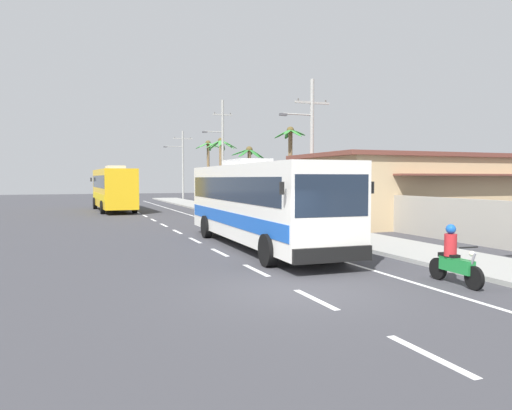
{
  "coord_description": "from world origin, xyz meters",
  "views": [
    {
      "loc": [
        -5.26,
        -10.87,
        2.78
      ],
      "look_at": [
        1.8,
        7.57,
        1.7
      ],
      "focal_mm": 34.54,
      "sensor_mm": 36.0,
      "label": 1
    }
  ],
  "objects_px": {
    "palm_nearest": "(249,165)",
    "palm_third": "(208,159)",
    "coach_bus_far_lane": "(114,188)",
    "utility_pole_far": "(222,151)",
    "utility_pole_distant": "(182,163)",
    "motorcycle_trailing": "(454,260)",
    "palm_fourth": "(221,159)",
    "pedestrian_midwalk": "(307,210)",
    "motorcycle_beside_bus": "(231,213)",
    "coach_bus_foreground": "(259,201)",
    "roadside_building": "(424,189)",
    "pedestrian_near_kerb": "(269,204)",
    "utility_pole_mid": "(311,147)",
    "palm_farthest": "(290,156)"
  },
  "relations": [
    {
      "from": "utility_pole_far",
      "to": "palm_third",
      "type": "height_order",
      "value": "utility_pole_far"
    },
    {
      "from": "palm_fourth",
      "to": "pedestrian_midwalk",
      "type": "bearing_deg",
      "value": -94.13
    },
    {
      "from": "palm_farthest",
      "to": "motorcycle_trailing",
      "type": "bearing_deg",
      "value": -105.01
    },
    {
      "from": "pedestrian_near_kerb",
      "to": "roadside_building",
      "type": "distance_m",
      "value": 9.77
    },
    {
      "from": "motorcycle_beside_bus",
      "to": "utility_pole_distant",
      "type": "relative_size",
      "value": 0.22
    },
    {
      "from": "palm_third",
      "to": "motorcycle_beside_bus",
      "type": "bearing_deg",
      "value": -102.03
    },
    {
      "from": "pedestrian_midwalk",
      "to": "palm_fourth",
      "type": "distance_m",
      "value": 22.43
    },
    {
      "from": "motorcycle_beside_bus",
      "to": "pedestrian_near_kerb",
      "type": "relative_size",
      "value": 1.09
    },
    {
      "from": "utility_pole_far",
      "to": "utility_pole_distant",
      "type": "bearing_deg",
      "value": 89.73
    },
    {
      "from": "utility_pole_distant",
      "to": "roadside_building",
      "type": "xyz_separation_m",
      "value": [
        7.0,
        -37.44,
        -2.65
      ]
    },
    {
      "from": "motorcycle_trailing",
      "to": "utility_pole_far",
      "type": "distance_m",
      "value": 35.07
    },
    {
      "from": "coach_bus_far_lane",
      "to": "palm_nearest",
      "type": "bearing_deg",
      "value": -20.73
    },
    {
      "from": "coach_bus_far_lane",
      "to": "pedestrian_midwalk",
      "type": "height_order",
      "value": "coach_bus_far_lane"
    },
    {
      "from": "coach_bus_foreground",
      "to": "palm_fourth",
      "type": "distance_m",
      "value": 29.62
    },
    {
      "from": "palm_nearest",
      "to": "roadside_building",
      "type": "distance_m",
      "value": 15.47
    },
    {
      "from": "pedestrian_near_kerb",
      "to": "utility_pole_mid",
      "type": "xyz_separation_m",
      "value": [
        1.61,
        -2.71,
        3.6
      ]
    },
    {
      "from": "coach_bus_foreground",
      "to": "coach_bus_far_lane",
      "type": "relative_size",
      "value": 1.17
    },
    {
      "from": "motorcycle_beside_bus",
      "to": "utility_pole_distant",
      "type": "xyz_separation_m",
      "value": [
        4.55,
        34.15,
        4.1
      ]
    },
    {
      "from": "utility_pole_far",
      "to": "palm_third",
      "type": "relative_size",
      "value": 1.49
    },
    {
      "from": "pedestrian_near_kerb",
      "to": "utility_pole_distant",
      "type": "distance_m",
      "value": 32.93
    },
    {
      "from": "motorcycle_trailing",
      "to": "palm_nearest",
      "type": "distance_m",
      "value": 29.27
    },
    {
      "from": "coach_bus_foreground",
      "to": "palm_fourth",
      "type": "bearing_deg",
      "value": 76.07
    },
    {
      "from": "utility_pole_far",
      "to": "palm_third",
      "type": "bearing_deg",
      "value": 86.65
    },
    {
      "from": "coach_bus_foreground",
      "to": "palm_third",
      "type": "distance_m",
      "value": 33.2
    },
    {
      "from": "roadside_building",
      "to": "pedestrian_near_kerb",
      "type": "bearing_deg",
      "value": 150.77
    },
    {
      "from": "coach_bus_far_lane",
      "to": "utility_pole_far",
      "type": "xyz_separation_m",
      "value": [
        10.05,
        1.77,
        3.34
      ]
    },
    {
      "from": "coach_bus_far_lane",
      "to": "utility_pole_mid",
      "type": "relative_size",
      "value": 1.21
    },
    {
      "from": "coach_bus_foreground",
      "to": "coach_bus_far_lane",
      "type": "bearing_deg",
      "value": 98.39
    },
    {
      "from": "pedestrian_near_kerb",
      "to": "palm_farthest",
      "type": "bearing_deg",
      "value": 24.83
    },
    {
      "from": "coach_bus_far_lane",
      "to": "roadside_building",
      "type": "xyz_separation_m",
      "value": [
        17.14,
        -17.96,
        0.14
      ]
    },
    {
      "from": "motorcycle_beside_bus",
      "to": "coach_bus_foreground",
      "type": "bearing_deg",
      "value": -101.62
    },
    {
      "from": "pedestrian_midwalk",
      "to": "palm_nearest",
      "type": "xyz_separation_m",
      "value": [
        1.55,
        13.77,
        2.87
      ]
    },
    {
      "from": "motorcycle_beside_bus",
      "to": "utility_pole_mid",
      "type": "distance_m",
      "value": 6.3
    },
    {
      "from": "pedestrian_near_kerb",
      "to": "utility_pole_distant",
      "type": "height_order",
      "value": "utility_pole_distant"
    },
    {
      "from": "pedestrian_near_kerb",
      "to": "pedestrian_midwalk",
      "type": "relative_size",
      "value": 1.11
    },
    {
      "from": "utility_pole_mid",
      "to": "palm_nearest",
      "type": "xyz_separation_m",
      "value": [
        0.39,
        11.9,
        -0.82
      ]
    },
    {
      "from": "coach_bus_far_lane",
      "to": "palm_third",
      "type": "relative_size",
      "value": 1.57
    },
    {
      "from": "coach_bus_foreground",
      "to": "motorcycle_beside_bus",
      "type": "bearing_deg",
      "value": 78.38
    },
    {
      "from": "motorcycle_beside_bus",
      "to": "motorcycle_trailing",
      "type": "xyz_separation_m",
      "value": [
        0.24,
        -18.05,
        -0.01
      ]
    },
    {
      "from": "utility_pole_far",
      "to": "palm_farthest",
      "type": "xyz_separation_m",
      "value": [
        2.23,
        -10.42,
        -0.83
      ]
    },
    {
      "from": "palm_farthest",
      "to": "palm_nearest",
      "type": "bearing_deg",
      "value": 109.51
    },
    {
      "from": "roadside_building",
      "to": "utility_pole_mid",
      "type": "bearing_deg",
      "value": 163.54
    },
    {
      "from": "motorcycle_trailing",
      "to": "palm_nearest",
      "type": "height_order",
      "value": "palm_nearest"
    },
    {
      "from": "pedestrian_midwalk",
      "to": "palm_nearest",
      "type": "bearing_deg",
      "value": 27.73
    },
    {
      "from": "palm_nearest",
      "to": "roadside_building",
      "type": "bearing_deg",
      "value": -65.03
    },
    {
      "from": "palm_nearest",
      "to": "palm_third",
      "type": "distance_m",
      "value": 12.08
    },
    {
      "from": "palm_farthest",
      "to": "roadside_building",
      "type": "xyz_separation_m",
      "value": [
        4.85,
        -9.32,
        -2.37
      ]
    },
    {
      "from": "pedestrian_midwalk",
      "to": "utility_pole_distant",
      "type": "bearing_deg",
      "value": 32.55
    },
    {
      "from": "motorcycle_trailing",
      "to": "palm_third",
      "type": "bearing_deg",
      "value": 83.57
    },
    {
      "from": "coach_bus_far_lane",
      "to": "palm_nearest",
      "type": "relative_size",
      "value": 1.95
    }
  ]
}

